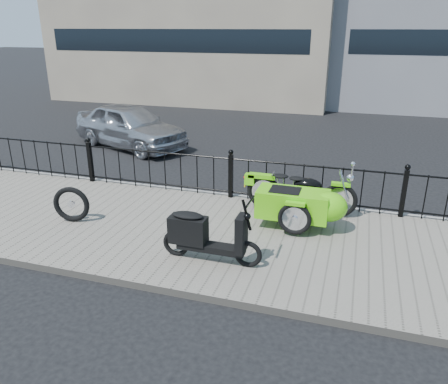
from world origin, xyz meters
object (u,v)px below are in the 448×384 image
(motorcycle_sidecar, at_px, (303,202))
(spare_tire, at_px, (71,204))
(sedan_car, at_px, (130,126))
(scooter, at_px, (204,235))

(motorcycle_sidecar, height_order, spare_tire, motorcycle_sidecar)
(spare_tire, bearing_deg, sedan_car, 108.06)
(sedan_car, bearing_deg, motorcycle_sidecar, -105.07)
(motorcycle_sidecar, height_order, scooter, scooter)
(motorcycle_sidecar, bearing_deg, sedan_car, 143.40)
(scooter, height_order, sedan_car, sedan_car)
(motorcycle_sidecar, relative_size, scooter, 1.38)
(motorcycle_sidecar, bearing_deg, spare_tire, -164.83)
(scooter, height_order, spare_tire, scooter)
(scooter, relative_size, sedan_car, 0.41)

